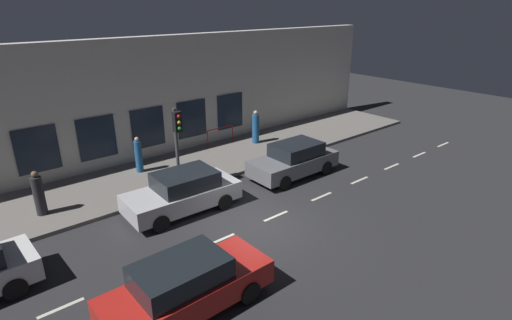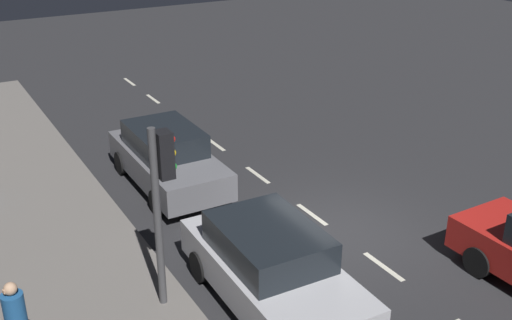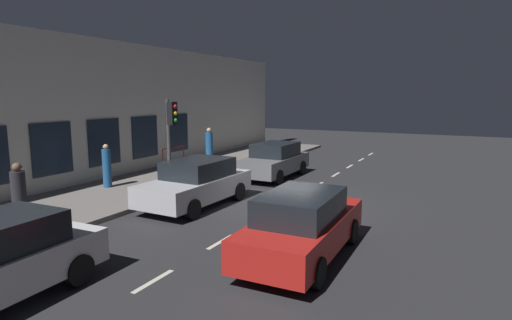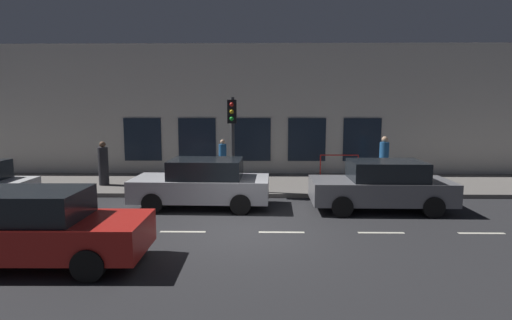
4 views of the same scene
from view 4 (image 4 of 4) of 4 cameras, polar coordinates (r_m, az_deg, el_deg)
ground_plane at (r=10.74m, az=-1.79°, el=-10.17°), size 60.00×60.00×0.00m
sidewalk at (r=16.78m, az=-0.78°, el=-3.42°), size 4.50×32.00×0.15m
building_facade at (r=19.02m, az=-0.57°, el=6.90°), size 0.65×32.00×6.12m
lane_centre_line at (r=10.74m, az=3.64°, el=-10.16°), size 0.12×27.20×0.01m
traffic_light at (r=14.65m, az=-3.38°, el=4.67°), size 0.49×0.32×3.46m
parked_car_0 at (r=13.35m, az=17.35°, el=-3.49°), size 1.94×4.35×1.58m
parked_car_1 at (r=9.58m, az=-28.97°, el=-8.40°), size 1.87×4.54×1.58m
parked_car_2 at (r=13.26m, az=-7.57°, el=-3.28°), size 2.07×4.44×1.58m
pedestrian_0 at (r=17.55m, az=-4.74°, el=-0.08°), size 0.42×0.42×1.71m
pedestrian_1 at (r=17.20m, az=-20.79°, el=-0.66°), size 0.48×0.48×1.76m
pedestrian_2 at (r=17.94m, az=17.64°, el=-0.00°), size 0.48×0.48×1.88m
red_railing at (r=18.60m, az=11.70°, el=-0.08°), size 0.05×1.75×0.97m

